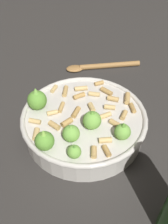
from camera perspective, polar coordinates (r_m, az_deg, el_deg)
name	(u,v)px	position (r m, az deg, el deg)	size (l,w,h in m)	color
ground_plane	(84,132)	(0.59, 0.00, -4.50)	(2.40, 2.40, 0.00)	#2D2B28
cooking_pan	(83,122)	(0.56, -0.21, -2.29)	(0.28, 0.28, 0.11)	beige
wooden_spoon	(99,66)	(0.79, 3.38, 10.35)	(0.19, 0.17, 0.02)	#9E703D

